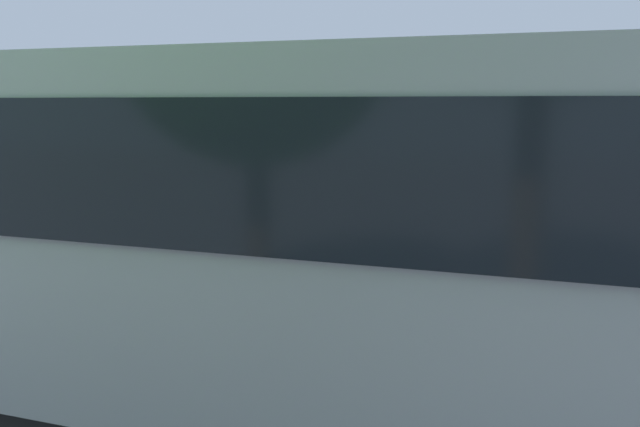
{
  "coord_description": "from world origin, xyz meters",
  "views": [
    {
      "loc": [
        -2.21,
        9.95,
        2.88
      ],
      "look_at": [
        1.92,
        -0.01,
        1.1
      ],
      "focal_mm": 37.72,
      "sensor_mm": 36.0,
      "label": 1
    }
  ],
  "objects": [
    {
      "name": "bay_line_a",
      "position": [
        -2.61,
        -1.4,
        0.0
      ],
      "size": [
        0.15,
        4.32,
        0.01
      ],
      "color": "white",
      "rests_on": "ground_plane"
    },
    {
      "name": "stunt_motorcycle",
      "position": [
        4.25,
        -3.11,
        1.0
      ],
      "size": [
        2.0,
        0.77,
        1.69
      ],
      "color": "black",
      "rests_on": "ground_plane"
    },
    {
      "name": "spectator_right",
      "position": [
        2.66,
        2.44,
        1.09
      ],
      "size": [
        0.58,
        0.34,
        1.82
      ],
      "color": "black",
      "rests_on": "ground_plane"
    },
    {
      "name": "tour_bus",
      "position": [
        0.75,
        5.0,
        1.65
      ],
      "size": [
        10.37,
        3.08,
        3.25
      ],
      "color": "#B7BABF",
      "rests_on": "ground_plane"
    },
    {
      "name": "ground_plane",
      "position": [
        0.0,
        0.0,
        0.0
      ],
      "size": [
        80.0,
        80.0,
        0.0
      ],
      "primitive_type": "plane",
      "color": "#424247"
    },
    {
      "name": "parked_motorcycle_silver",
      "position": [
        -1.66,
        3.05,
        0.48
      ],
      "size": [
        2.05,
        0.58,
        0.99
      ],
      "color": "black",
      "rests_on": "ground_plane"
    },
    {
      "name": "spectator_centre",
      "position": [
        1.52,
        2.23,
        0.99
      ],
      "size": [
        0.58,
        0.36,
        1.67
      ],
      "color": "black",
      "rests_on": "ground_plane"
    },
    {
      "name": "bay_line_c",
      "position": [
        2.24,
        -1.4,
        0.0
      ],
      "size": [
        0.15,
        4.65,
        0.01
      ],
      "color": "white",
      "rests_on": "ground_plane"
    },
    {
      "name": "spectator_far_left",
      "position": [
        -0.5,
        2.53,
        1.07
      ],
      "size": [
        0.57,
        0.34,
        1.78
      ],
      "color": "#473823",
      "rests_on": "ground_plane"
    },
    {
      "name": "spectator_left",
      "position": [
        0.71,
        2.39,
        0.98
      ],
      "size": [
        0.58,
        0.36,
        1.66
      ],
      "color": "black",
      "rests_on": "ground_plane"
    },
    {
      "name": "traffic_cone",
      "position": [
        1.62,
        -1.62,
        0.3
      ],
      "size": [
        0.34,
        0.34,
        0.63
      ],
      "color": "orange",
      "rests_on": "ground_plane"
    },
    {
      "name": "bay_line_b",
      "position": [
        -0.18,
        -1.4,
        0.0
      ],
      "size": [
        0.15,
        4.36,
        0.01
      ],
      "color": "white",
      "rests_on": "ground_plane"
    }
  ]
}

